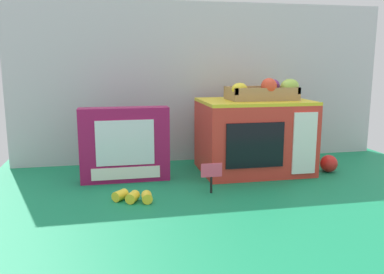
# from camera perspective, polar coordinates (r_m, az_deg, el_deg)

# --- Properties ---
(ground_plane) EXTENTS (1.70, 1.70, 0.00)m
(ground_plane) POSITION_cam_1_polar(r_m,az_deg,el_deg) (1.51, 4.22, -5.60)
(ground_plane) COLOR #147A4C
(ground_plane) RESTS_ON ground
(display_back_panel) EXTENTS (1.61, 0.03, 0.67)m
(display_back_panel) POSITION_cam_1_polar(r_m,az_deg,el_deg) (1.74, 1.72, 7.77)
(display_back_panel) COLOR #B7BABF
(display_back_panel) RESTS_ON ground
(toy_microwave) EXTENTS (0.41, 0.30, 0.28)m
(toy_microwave) POSITION_cam_1_polar(r_m,az_deg,el_deg) (1.57, 8.81, 0.17)
(toy_microwave) COLOR red
(toy_microwave) RESTS_ON ground
(food_groups_crate) EXTENTS (0.29, 0.16, 0.08)m
(food_groups_crate) POSITION_cam_1_polar(r_m,az_deg,el_deg) (1.55, 10.45, 6.37)
(food_groups_crate) COLOR #A37F51
(food_groups_crate) RESTS_ON toy_microwave
(cookie_set_box) EXTENTS (0.32, 0.07, 0.27)m
(cookie_set_box) POSITION_cam_1_polar(r_m,az_deg,el_deg) (1.44, -9.58, -1.09)
(cookie_set_box) COLOR #99144C
(cookie_set_box) RESTS_ON ground
(price_sign) EXTENTS (0.07, 0.01, 0.10)m
(price_sign) POSITION_cam_1_polar(r_m,az_deg,el_deg) (1.30, 2.80, -5.21)
(price_sign) COLOR black
(price_sign) RESTS_ON ground
(loose_toy_banana) EXTENTS (0.12, 0.08, 0.03)m
(loose_toy_banana) POSITION_cam_1_polar(r_m,az_deg,el_deg) (1.25, -8.41, -8.41)
(loose_toy_banana) COLOR yellow
(loose_toy_banana) RESTS_ON ground
(loose_toy_apple) EXTENTS (0.07, 0.07, 0.07)m
(loose_toy_apple) POSITION_cam_1_polar(r_m,az_deg,el_deg) (1.65, 18.97, -3.60)
(loose_toy_apple) COLOR red
(loose_toy_apple) RESTS_ON ground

